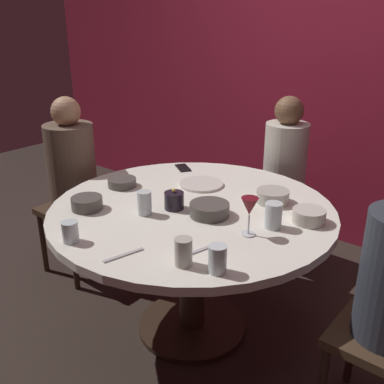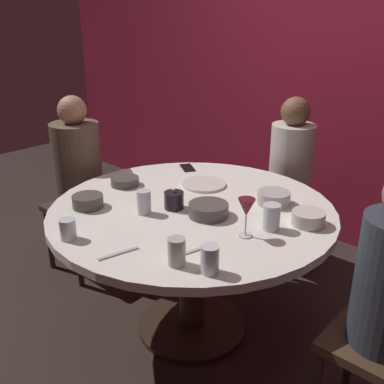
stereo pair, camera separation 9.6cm
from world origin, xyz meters
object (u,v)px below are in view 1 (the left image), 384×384
object	(u,v)px
bowl_serving_large	(209,210)
bowl_sauce_side	(87,203)
cup_center_front	(70,232)
cup_far_edge	(273,215)
bowl_salad_center	(122,182)
bowl_small_white	(309,216)
bowl_rice_portion	(273,196)
wine_glass	(249,208)
seated_diner_left	(72,169)
cup_by_right_diner	(145,203)
cell_phone	(183,168)
candle_holder	(174,200)
cup_by_left_diner	(217,259)
dinner_plate	(201,184)
seated_diner_back	(285,164)
cup_near_candle	(183,252)
dining_table	(192,231)

from	to	relation	value
bowl_serving_large	bowl_sauce_side	xyz separation A→B (m)	(-0.52, -0.32, 0.00)
cup_center_front	cup_far_edge	size ratio (longest dim) A/B	0.77
bowl_salad_center	bowl_small_white	world-z (taller)	bowl_small_white
bowl_rice_portion	cup_center_front	xyz separation A→B (m)	(-0.45, -0.92, 0.01)
cup_center_front	wine_glass	bearing A→B (deg)	43.88
bowl_sauce_side	bowl_rice_portion	size ratio (longest dim) A/B	0.93
seated_diner_left	cup_far_edge	size ratio (longest dim) A/B	9.94
cup_by_right_diner	bowl_rice_portion	bearing A→B (deg)	51.94
wine_glass	bowl_rice_portion	bearing A→B (deg)	104.48
bowl_rice_portion	cup_by_right_diner	xyz separation A→B (m)	(-0.41, -0.52, 0.03)
cup_by_right_diner	bowl_serving_large	bearing A→B (deg)	36.35
bowl_salad_center	cup_far_edge	xyz separation A→B (m)	(0.92, 0.08, 0.04)
cell_phone	wine_glass	bearing A→B (deg)	90.92
candle_holder	bowl_salad_center	bearing A→B (deg)	173.98
seated_diner_left	cup_by_right_diner	bearing A→B (deg)	-13.89
bowl_salad_center	wine_glass	bearing A→B (deg)	-3.46
bowl_salad_center	cup_center_front	distance (m)	0.67
candle_holder	cup_by_right_diner	bearing A→B (deg)	-115.32
bowl_sauce_side	cup_by_left_diner	distance (m)	0.85
cup_by_left_diner	cup_by_right_diner	world-z (taller)	cup_by_right_diner
dinner_plate	bowl_sauce_side	bearing A→B (deg)	-111.03
seated_diner_back	cup_near_candle	distance (m)	1.47
bowl_small_white	bowl_salad_center	bearing A→B (deg)	-167.10
cell_phone	cup_far_edge	xyz separation A→B (m)	(0.85, -0.37, 0.06)
bowl_salad_center	cup_near_candle	bearing A→B (deg)	-27.67
cup_near_candle	cup_by_right_diner	size ratio (longest dim) A/B	0.96
dinner_plate	cup_by_right_diner	size ratio (longest dim) A/B	2.10
bowl_salad_center	cup_center_front	bearing A→B (deg)	-61.54
cup_far_edge	bowl_rice_portion	bearing A→B (deg)	119.91
dinner_plate	cup_near_candle	world-z (taller)	cup_near_candle
cup_by_right_diner	cell_phone	bearing A→B (deg)	115.12
bowl_sauce_side	cup_by_left_diner	size ratio (longest dim) A/B	1.39
dining_table	cup_far_edge	bearing A→B (deg)	6.86
bowl_rice_portion	cup_near_candle	world-z (taller)	cup_near_candle
cell_phone	bowl_serving_large	size ratio (longest dim) A/B	0.73
bowl_rice_portion	cup_far_edge	size ratio (longest dim) A/B	1.40
seated_diner_left	bowl_salad_center	xyz separation A→B (m)	(0.50, -0.03, 0.04)
cup_far_edge	cup_by_right_diner	bearing A→B (deg)	-154.34
dinner_plate	cup_center_front	xyz separation A→B (m)	(-0.02, -0.88, 0.04)
bowl_small_white	cup_by_left_diner	world-z (taller)	cup_by_left_diner
cup_by_right_diner	cup_center_front	world-z (taller)	cup_by_right_diner
candle_holder	cup_center_front	bearing A→B (deg)	-101.84
cup_by_right_diner	candle_holder	bearing A→B (deg)	64.68
seated_diner_left	seated_diner_back	world-z (taller)	seated_diner_left
bowl_salad_center	bowl_small_white	size ratio (longest dim) A/B	1.03
seated_diner_left	bowl_salad_center	distance (m)	0.50
dinner_plate	bowl_rice_portion	size ratio (longest dim) A/B	1.49
seated_diner_left	cup_by_left_diner	bearing A→B (deg)	-15.95
seated_diner_left	bowl_rice_portion	distance (m)	1.31
candle_holder	bowl_sauce_side	distance (m)	0.43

